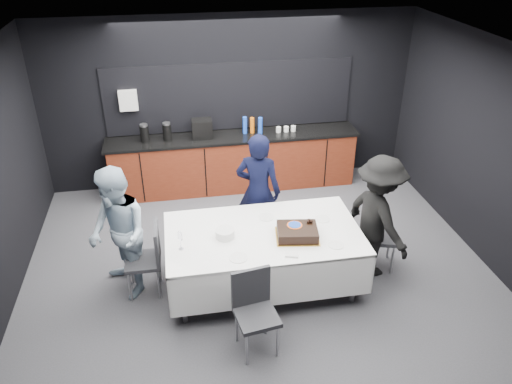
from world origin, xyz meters
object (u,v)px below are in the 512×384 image
party_table (263,242)px  plate_stack (225,233)px  chair_left (149,255)px  person_left (118,234)px  cake_assembly (297,232)px  person_right (378,217)px  person_center (258,192)px  champagne_flute (180,237)px  chair_right (374,230)px  chair_near (254,306)px

party_table → plate_stack: 0.50m
chair_left → person_left: person_left is taller
cake_assembly → person_right: (1.07, 0.19, -0.03)m
chair_left → person_left: (-0.32, 0.06, 0.30)m
plate_stack → person_left: person_left is taller
party_table → chair_left: (-1.36, 0.12, -0.11)m
plate_stack → person_right: bearing=1.3°
party_table → cake_assembly: 0.45m
cake_assembly → person_center: bearing=104.6°
cake_assembly → person_right: 1.08m
person_center → person_left: 1.92m
cake_assembly → champagne_flute: 1.36m
champagne_flute → person_center: bearing=44.2°
party_table → plate_stack: size_ratio=10.32×
plate_stack → person_right: person_right is taller
cake_assembly → plate_stack: (-0.83, 0.14, -0.01)m
chair_right → person_right: person_right is taller
chair_left → chair_right: (2.84, 0.02, 0.00)m
party_table → chair_near: (-0.28, -0.96, -0.11)m
cake_assembly → plate_stack: size_ratio=2.47×
cake_assembly → person_left: size_ratio=0.33×
person_right → chair_near: bearing=103.6°
champagne_flute → chair_right: (2.46, 0.31, -0.40)m
chair_left → person_left: 0.44m
person_center → person_right: person_center is taller
cake_assembly → party_table: bearing=156.4°
chair_left → cake_assembly: bearing=-9.3°
person_center → party_table: bearing=105.8°
cake_assembly → champagne_flute: bearing=-179.7°
person_left → person_right: size_ratio=1.02×
party_table → chair_left: size_ratio=2.51×
plate_stack → chair_left: size_ratio=0.24×
cake_assembly → person_center: 1.08m
chair_right → chair_near: bearing=-147.8°
cake_assembly → plate_stack: bearing=170.4°
party_table → person_left: 1.71m
plate_stack → chair_left: 0.96m
person_right → chair_right: bearing=-32.6°
champagne_flute → person_right: 2.43m
party_table → person_left: person_left is taller
plate_stack → chair_right: chair_right is taller
party_table → chair_left: bearing=174.9°
party_table → chair_right: (1.48, 0.14, -0.11)m
plate_stack → chair_left: (-0.90, 0.14, -0.30)m
plate_stack → champagne_flute: champagne_flute is taller
cake_assembly → person_right: bearing=9.8°
chair_near → person_center: 1.91m
cake_assembly → chair_near: bearing=-129.1°
person_left → plate_stack: bearing=55.5°
chair_near → chair_right: bearing=32.2°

